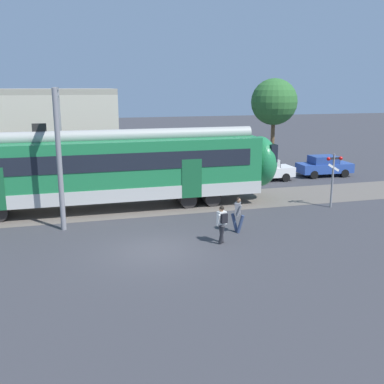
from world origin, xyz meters
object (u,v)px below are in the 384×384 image
(pedestrian_white, at_px, (222,221))
(pedestrian_grey, at_px, (238,212))
(parked_car_white, at_px, (265,170))
(crossing_signal, at_px, (333,172))
(parked_car_blue, at_px, (324,166))

(pedestrian_white, distance_m, pedestrian_grey, 1.71)
(pedestrian_grey, relative_size, parked_car_white, 0.42)
(pedestrian_white, distance_m, parked_car_white, 13.73)
(pedestrian_white, distance_m, crossing_signal, 8.79)
(pedestrian_grey, bearing_deg, crossing_signal, 22.36)
(pedestrian_white, relative_size, parked_car_white, 0.42)
(pedestrian_white, relative_size, crossing_signal, 0.56)
(pedestrian_grey, bearing_deg, parked_car_blue, 44.14)
(pedestrian_grey, relative_size, crossing_signal, 0.56)
(pedestrian_grey, xyz_separation_m, parked_car_blue, (11.03, 10.71, -0.18))
(parked_car_white, height_order, parked_car_blue, same)
(pedestrian_grey, bearing_deg, parked_car_white, 59.72)
(crossing_signal, bearing_deg, pedestrian_grey, -157.64)
(pedestrian_grey, height_order, parked_car_blue, pedestrian_grey)
(pedestrian_white, bearing_deg, parked_car_white, 57.99)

